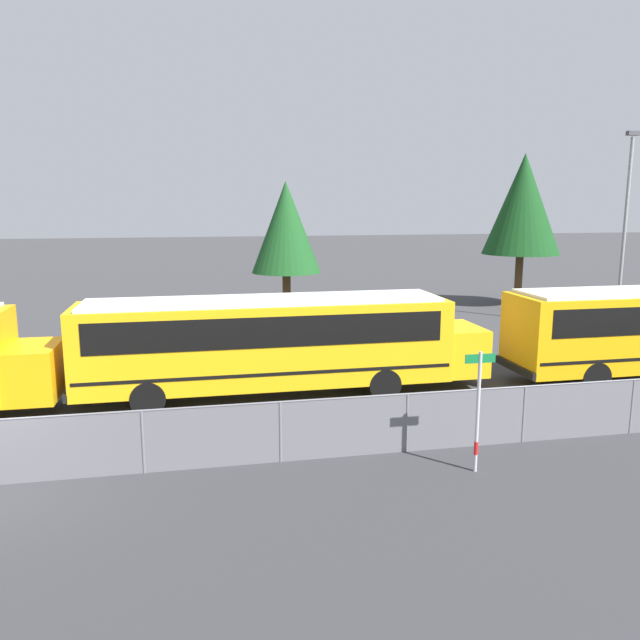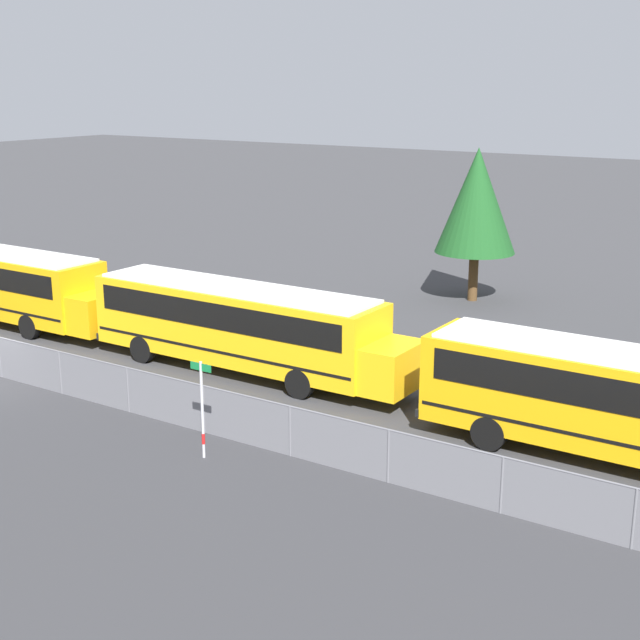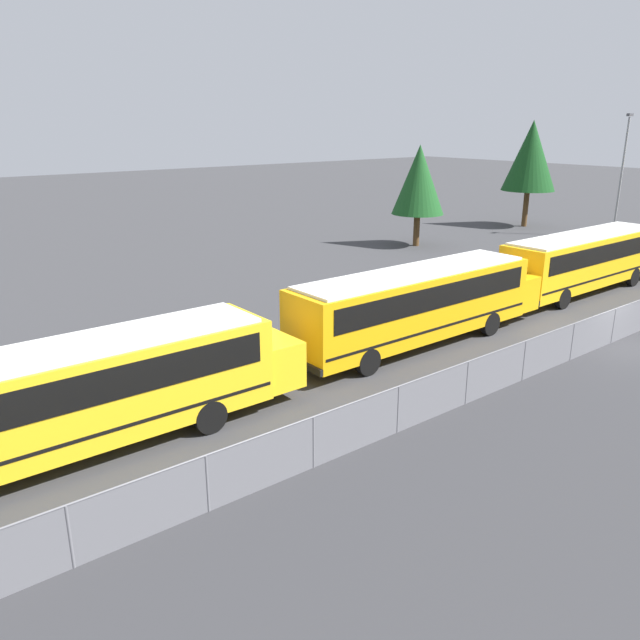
# 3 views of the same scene
# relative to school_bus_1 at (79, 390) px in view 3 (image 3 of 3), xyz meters

# --- Properties ---
(ground_plane) EXTENTS (200.00, 200.00, 0.00)m
(ground_plane) POSITION_rel_school_bus_1_xyz_m (19.54, -4.45, -1.83)
(ground_plane) COLOR #38383A
(fence) EXTENTS (91.43, 0.07, 1.47)m
(fence) POSITION_rel_school_bus_1_xyz_m (19.54, -4.45, -1.08)
(fence) COLOR #9EA0A5
(fence) RESTS_ON ground_plane
(school_bus_1) EXTENTS (12.61, 2.47, 3.07)m
(school_bus_1) POSITION_rel_school_bus_1_xyz_m (0.00, 0.00, 0.00)
(school_bus_1) COLOR yellow
(school_bus_1) RESTS_ON ground_plane
(school_bus_2) EXTENTS (12.61, 2.47, 3.07)m
(school_bus_2) POSITION_rel_school_bus_1_xyz_m (13.35, 0.33, 0.00)
(school_bus_2) COLOR #EDA80F
(school_bus_2) RESTS_ON ground_plane
(school_bus_3) EXTENTS (12.61, 2.47, 3.07)m
(school_bus_3) POSITION_rel_school_bus_1_xyz_m (26.16, 0.56, 0.00)
(school_bus_3) COLOR yellow
(school_bus_3) RESTS_ON ground_plane
(light_pole) EXTENTS (0.60, 0.24, 9.09)m
(light_pole) POSITION_rel_school_bus_1_xyz_m (43.48, 7.83, 3.11)
(light_pole) COLOR gray
(light_pole) RESTS_ON ground_plane
(tree_0) EXTENTS (3.66, 3.66, 7.03)m
(tree_0) POSITION_rel_school_bus_1_xyz_m (28.64, 14.74, 2.80)
(tree_0) COLOR #51381E
(tree_0) RESTS_ON ground_plane
(tree_1) EXTENTS (4.35, 4.35, 8.66)m
(tree_1) POSITION_rel_school_bus_1_xyz_m (42.27, 15.00, 3.98)
(tree_1) COLOR #51381E
(tree_1) RESTS_ON ground_plane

